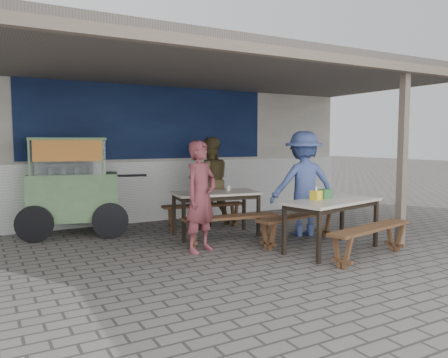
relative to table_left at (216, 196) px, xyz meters
name	(u,v)px	position (x,y,z in m)	size (l,w,h in m)	color
ground	(238,252)	(-0.23, -1.11, -0.67)	(60.00, 60.00, 0.00)	#615C58
back_wall	(151,135)	(-0.24, 2.47, 1.05)	(9.00, 1.28, 3.50)	beige
warung_roof	(210,70)	(-0.22, -0.21, 2.04)	(9.00, 4.21, 2.81)	#564F4A
table_left	(216,196)	(0.00, 0.00, 0.00)	(1.51, 0.92, 0.75)	beige
bench_left_street	(231,223)	(-0.10, -0.66, -0.33)	(1.54, 0.49, 0.45)	brown
bench_left_wall	(203,210)	(0.10, 0.66, -0.33)	(1.54, 0.49, 0.45)	brown
table_right	(332,205)	(1.01, -1.71, 0.00)	(1.65, 1.02, 0.75)	beige
bench_right_street	(371,234)	(1.14, -2.32, -0.33)	(1.66, 0.61, 0.45)	brown
bench_right_wall	(298,221)	(0.88, -1.09, -0.33)	(1.66, 0.61, 0.45)	brown
vendor_cart	(73,183)	(-2.10, 1.19, 0.23)	(2.14, 1.16, 1.66)	#6A9966
patron_street_side	(201,196)	(-0.68, -0.82, 0.13)	(0.59, 0.39, 1.61)	brown
patron_wall_side	(210,181)	(0.39, 0.97, 0.17)	(0.81, 0.63, 1.68)	brown
patron_right_table	(303,184)	(1.32, -0.67, 0.21)	(1.14, 0.66, 1.77)	#475DA1
tissue_box	(316,195)	(0.83, -1.56, 0.14)	(0.13, 0.13, 0.13)	yellow
donation_box	(325,194)	(1.02, -1.53, 0.15)	(0.21, 0.14, 0.14)	#367A40
condiment_jar	(228,188)	(0.29, 0.09, 0.12)	(0.08, 0.08, 0.09)	silver
condiment_bowl	(201,190)	(-0.19, 0.18, 0.10)	(0.22, 0.22, 0.05)	white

